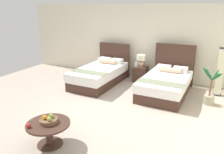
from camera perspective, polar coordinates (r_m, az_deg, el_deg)
name	(u,v)px	position (r m, az deg, el deg)	size (l,w,h in m)	color
ground_plane	(107,109)	(5.58, -1.35, -8.30)	(9.36, 9.50, 0.02)	#AB9B8D
wall_back	(145,42)	(7.85, 8.45, 8.86)	(9.36, 0.12, 2.53)	beige
bed_near_window	(100,74)	(7.30, -2.99, 0.72)	(1.21, 2.25, 1.19)	#3F281E
bed_near_corner	(166,84)	(6.61, 13.65, -1.63)	(1.28, 2.13, 1.31)	#3F281E
nightstand	(140,74)	(7.59, 7.26, 0.81)	(0.46, 0.45, 0.51)	#3F281E
table_lamp	(141,59)	(7.48, 7.46, 4.56)	(0.30, 0.30, 0.40)	tan
vase	(136,64)	(7.51, 6.26, 3.26)	(0.11, 0.11, 0.14)	silver
coffee_table	(49,129)	(4.27, -15.90, -12.78)	(0.78, 0.78, 0.44)	#3F281E
fruit_bowl	(49,120)	(4.20, -15.91, -10.53)	(0.33, 0.33, 0.14)	brown
loose_apple	(28,125)	(4.15, -20.60, -11.54)	(0.08, 0.08, 0.08)	red
floor_lamp_corner	(220,72)	(6.91, 25.94, 1.14)	(0.21, 0.21, 1.37)	#252425
potted_palm	(210,92)	(6.25, 23.79, -3.53)	(0.49, 0.59, 0.96)	#9B967C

